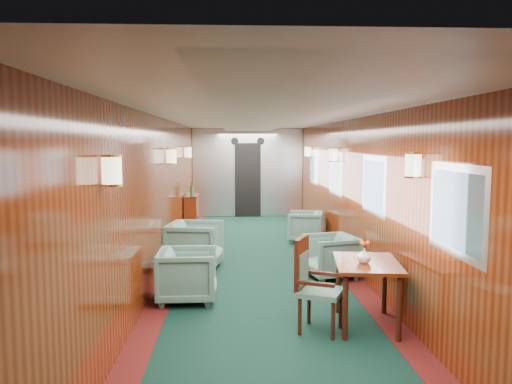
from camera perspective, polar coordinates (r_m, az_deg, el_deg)
room at (r=7.64m, az=0.40°, el=2.78°), size 12.00×12.10×2.40m
bulkhead at (r=13.57m, az=-0.96°, el=2.18°), size 2.98×0.17×2.39m
windows_right at (r=8.12m, az=10.85°, el=1.54°), size 0.02×8.60×0.80m
wall_sconces at (r=8.20m, az=0.18°, el=4.06°), size 2.97×7.97×0.25m
dining_table at (r=5.67m, az=12.55°, el=-8.93°), size 0.79×1.05×0.73m
side_chair at (r=5.46m, az=6.43°, el=-10.03°), size 0.59×0.60×1.01m
credenza at (r=11.43m, az=-7.33°, el=-2.34°), size 0.30×0.94×1.12m
flower_vase at (r=5.56m, az=12.24°, el=-7.11°), size 0.21×0.21×0.16m
armchair_left_near at (r=6.51m, az=-7.83°, el=-9.39°), size 0.75×0.73×0.68m
armchair_left_far at (r=8.13m, az=-6.96°, el=-6.03°), size 0.95×0.93×0.76m
armchair_right_near at (r=7.61m, az=8.53°, el=-7.28°), size 0.86×0.84×0.65m
armchair_right_far at (r=10.25m, az=5.63°, el=-3.93°), size 0.80×0.79×0.62m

